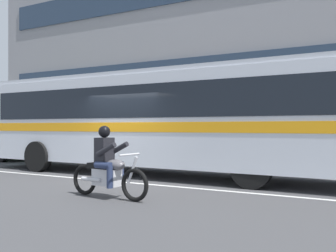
{
  "coord_description": "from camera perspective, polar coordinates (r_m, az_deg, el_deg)",
  "views": [
    {
      "loc": [
        6.79,
        -9.36,
        1.55
      ],
      "look_at": [
        1.98,
        -0.8,
        1.56
      ],
      "focal_mm": 41.44,
      "sensor_mm": 36.0,
      "label": 1
    }
  ],
  "objects": [
    {
      "name": "motorcycle_with_rider",
      "position": [
        8.52,
        -8.84,
        -6.08
      ],
      "size": [
        2.14,
        0.64,
        1.56
      ],
      "color": "black",
      "rests_on": "ground_plane"
    },
    {
      "name": "lane_center_stripe",
      "position": [
        11.19,
        -8.42,
        -8.0
      ],
      "size": [
        26.6,
        0.14,
        0.01
      ],
      "primitive_type": "cube",
      "color": "silver",
      "rests_on": "ground_plane"
    },
    {
      "name": "transit_bus",
      "position": [
        12.36,
        -1.97,
        1.49
      ],
      "size": [
        12.84,
        2.82,
        3.22
      ],
      "color": "silver",
      "rests_on": "ground_plane"
    },
    {
      "name": "office_building_facade",
      "position": [
        18.57,
        7.29,
        13.3
      ],
      "size": [
        28.0,
        0.89,
        11.67
      ],
      "color": "gray",
      "rests_on": "ground_plane"
    },
    {
      "name": "sidewalk_curb",
      "position": [
        16.04,
        4.2,
        -5.34
      ],
      "size": [
        28.0,
        3.8,
        0.15
      ],
      "primitive_type": "cube",
      "color": "#B7B2A8",
      "rests_on": "ground_plane"
    },
    {
      "name": "ground_plane",
      "position": [
        11.66,
        -6.6,
        -7.7
      ],
      "size": [
        60.0,
        60.0,
        0.0
      ],
      "primitive_type": "plane",
      "color": "#3D3D3F"
    }
  ]
}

